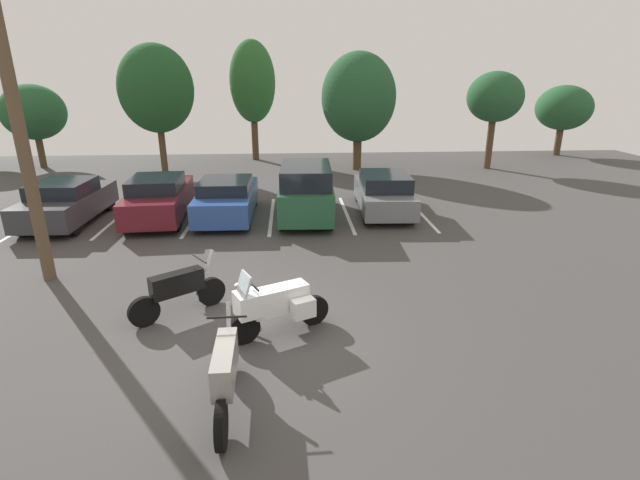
{
  "coord_description": "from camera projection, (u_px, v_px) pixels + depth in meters",
  "views": [
    {
      "loc": [
        0.63,
        -7.87,
        4.77
      ],
      "look_at": [
        1.3,
        2.71,
        1.0
      ],
      "focal_mm": 26.4,
      "sensor_mm": 36.0,
      "label": 1
    }
  ],
  "objects": [
    {
      "name": "parking_stripes",
      "position": [
        234.0,
        216.0,
        16.62
      ],
      "size": [
        13.55,
        4.65,
        0.01
      ],
      "color": "silver",
      "rests_on": "ground"
    },
    {
      "name": "car_grey",
      "position": [
        384.0,
        193.0,
        16.9
      ],
      "size": [
        1.97,
        4.36,
        1.45
      ],
      "color": "slate",
      "rests_on": "ground"
    },
    {
      "name": "motorcycle_third",
      "position": [
        226.0,
        372.0,
        6.94
      ],
      "size": [
        0.62,
        2.27,
        1.33
      ],
      "color": "black",
      "rests_on": "ground"
    },
    {
      "name": "car_blue",
      "position": [
        227.0,
        198.0,
        16.25
      ],
      "size": [
        1.85,
        4.25,
        1.39
      ],
      "color": "#2D519E",
      "rests_on": "ground"
    },
    {
      "name": "tree_center_right",
      "position": [
        252.0,
        82.0,
        26.11
      ],
      "size": [
        2.53,
        2.53,
        6.54
      ],
      "color": "#4C3823",
      "rests_on": "ground"
    },
    {
      "name": "tree_rear",
      "position": [
        33.0,
        112.0,
        24.36
      ],
      "size": [
        3.18,
        3.18,
        4.27
      ],
      "color": "#4C3823",
      "rests_on": "ground"
    },
    {
      "name": "tree_far_left",
      "position": [
        359.0,
        98.0,
        23.51
      ],
      "size": [
        3.73,
        3.73,
        5.82
      ],
      "color": "#4C3823",
      "rests_on": "ground"
    },
    {
      "name": "motorcycle_touring",
      "position": [
        276.0,
        304.0,
        8.89
      ],
      "size": [
        1.93,
        1.22,
        1.4
      ],
      "color": "black",
      "rests_on": "ground"
    },
    {
      "name": "car_green",
      "position": [
        306.0,
        191.0,
        16.16
      ],
      "size": [
        1.92,
        4.4,
        1.9
      ],
      "color": "#235638",
      "rests_on": "ground"
    },
    {
      "name": "motorcycle_second",
      "position": [
        179.0,
        290.0,
        9.67
      ],
      "size": [
        1.77,
        1.31,
        1.27
      ],
      "color": "black",
      "rests_on": "ground"
    },
    {
      "name": "tree_center_left",
      "position": [
        564.0,
        108.0,
        28.13
      ],
      "size": [
        3.23,
        3.23,
        4.12
      ],
      "color": "#4C3823",
      "rests_on": "ground"
    },
    {
      "name": "car_maroon",
      "position": [
        159.0,
        198.0,
        16.12
      ],
      "size": [
        2.04,
        4.56,
        1.5
      ],
      "color": "maroon",
      "rests_on": "ground"
    },
    {
      "name": "tree_center",
      "position": [
        156.0,
        89.0,
        22.48
      ],
      "size": [
        3.54,
        3.54,
        6.13
      ],
      "color": "#4C3823",
      "rests_on": "ground"
    },
    {
      "name": "car_charcoal",
      "position": [
        67.0,
        202.0,
        15.73
      ],
      "size": [
        1.92,
        4.24,
        1.43
      ],
      "color": "#38383D",
      "rests_on": "ground"
    },
    {
      "name": "utility_pole",
      "position": [
        16.0,
        116.0,
        10.28
      ],
      "size": [
        1.8,
        0.37,
        7.51
      ],
      "color": "brown",
      "rests_on": "ground"
    },
    {
      "name": "ground",
      "position": [
        261.0,
        341.0,
        8.98
      ],
      "size": [
        44.0,
        44.0,
        0.1
      ],
      "primitive_type": "cube",
      "color": "#423F3F"
    },
    {
      "name": "tree_far_right",
      "position": [
        495.0,
        98.0,
        23.82
      ],
      "size": [
        2.81,
        2.81,
        4.89
      ],
      "color": "#4C3823",
      "rests_on": "ground"
    }
  ]
}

